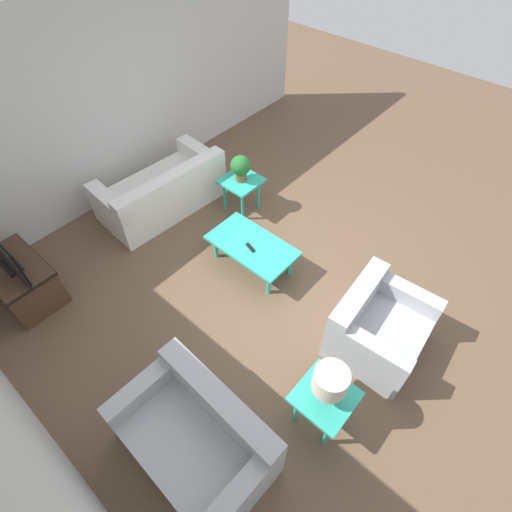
% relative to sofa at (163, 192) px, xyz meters
% --- Properties ---
extents(ground_plane, '(14.00, 14.00, 0.00)m').
position_rel_sofa_xyz_m(ground_plane, '(-2.22, -0.17, -0.28)').
color(ground_plane, brown).
extents(wall_back, '(7.20, 0.12, 2.70)m').
position_rel_sofa_xyz_m(wall_back, '(-2.22, 2.89, 1.07)').
color(wall_back, silver).
rests_on(wall_back, ground_plane).
extents(wall_right, '(0.12, 7.20, 2.70)m').
position_rel_sofa_xyz_m(wall_right, '(0.84, -0.17, 1.07)').
color(wall_right, silver).
rests_on(wall_right, ground_plane).
extents(sofa, '(0.99, 1.79, 0.74)m').
position_rel_sofa_xyz_m(sofa, '(0.00, 0.00, 0.00)').
color(sofa, white).
rests_on(sofa, ground_plane).
extents(armchair, '(0.92, 1.03, 0.74)m').
position_rel_sofa_xyz_m(armchair, '(-3.43, -0.04, 0.02)').
color(armchair, '#A8ADB2').
rests_on(armchair, ground_plane).
extents(loveseat, '(1.38, 0.90, 0.74)m').
position_rel_sofa_xyz_m(loveseat, '(-2.82, 1.97, 0.01)').
color(loveseat, '#A8ADB2').
rests_on(loveseat, ground_plane).
extents(coffee_table, '(1.09, 0.61, 0.38)m').
position_rel_sofa_xyz_m(coffee_table, '(-1.69, -0.01, 0.05)').
color(coffee_table, '#2DB79E').
rests_on(coffee_table, ground_plane).
extents(side_table_plant, '(0.51, 0.51, 0.51)m').
position_rel_sofa_xyz_m(side_table_plant, '(-0.85, -0.73, 0.15)').
color(side_table_plant, '#2DB79E').
rests_on(side_table_plant, ground_plane).
extents(side_table_lamp, '(0.51, 0.51, 0.51)m').
position_rel_sofa_xyz_m(side_table_lamp, '(-3.47, 1.01, 0.15)').
color(side_table_lamp, '#2DB79E').
rests_on(side_table_lamp, ground_plane).
extents(tv_stand_chest, '(0.92, 0.58, 0.53)m').
position_rel_sofa_xyz_m(tv_stand_chest, '(0.01, 2.12, -0.00)').
color(tv_stand_chest, '#4C3323').
rests_on(tv_stand_chest, ground_plane).
extents(television, '(0.93, 0.16, 0.51)m').
position_rel_sofa_xyz_m(television, '(0.01, 2.13, 0.50)').
color(television, black).
rests_on(television, tv_stand_chest).
extents(potted_plant, '(0.27, 0.27, 0.37)m').
position_rel_sofa_xyz_m(potted_plant, '(-0.85, -0.73, 0.44)').
color(potted_plant, brown).
rests_on(potted_plant, side_table_plant).
extents(table_lamp, '(0.30, 0.30, 0.43)m').
position_rel_sofa_xyz_m(table_lamp, '(-3.47, 1.01, 0.51)').
color(table_lamp, red).
rests_on(table_lamp, side_table_lamp).
extents(remote_control, '(0.16, 0.08, 0.02)m').
position_rel_sofa_xyz_m(remote_control, '(-1.72, 0.05, 0.11)').
color(remote_control, black).
rests_on(remote_control, coffee_table).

